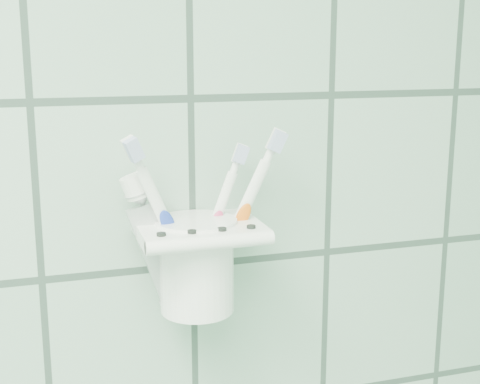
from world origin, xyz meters
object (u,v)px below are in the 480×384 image
Objects in this scene: holder_bracket at (199,231)px; toothbrush_blue at (186,220)px; cup at (197,262)px; toothbrush_pink at (199,207)px; toothpaste_tube at (179,226)px; toothbrush_orange at (201,209)px.

holder_bracket is 0.72× the size of toothbrush_blue.
toothbrush_pink is (0.01, 0.01, 0.06)m from cup.
toothbrush_blue reaches higher than cup.
toothpaste_tube is at bearing -162.75° from toothbrush_blue.
toothpaste_tube is at bearing 160.46° from cup.
cup is (-0.00, 0.00, -0.04)m from holder_bracket.
toothbrush_orange reaches higher than cup.
cup is at bearing -21.71° from toothpaste_tube.
holder_bracket and cup have the same top height.
holder_bracket is 0.80× the size of toothpaste_tube.
toothbrush_orange is 1.25× the size of toothpaste_tube.
holder_bracket is at bearing -66.35° from cup.
toothbrush_pink is at bearing 16.73° from toothbrush_blue.
toothbrush_orange is at bearing 24.25° from cup.
holder_bracket is 0.65× the size of toothbrush_pink.
toothpaste_tube is (-0.02, 0.01, 0.04)m from cup.
holder_bracket is 0.04m from cup.
holder_bracket is at bearing -119.19° from toothbrush_pink.
holder_bracket is at bearing -50.32° from toothbrush_blue.
cup is at bearing -130.00° from toothbrush_pink.
toothbrush_orange is 0.03m from toothpaste_tube.
toothpaste_tube is at bearing 151.76° from holder_bracket.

